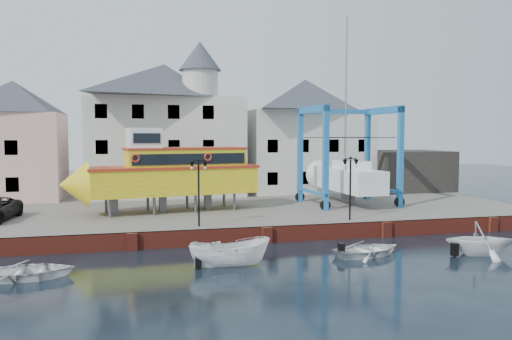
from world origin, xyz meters
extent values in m
plane|color=black|center=(0.00, 0.00, 0.00)|extent=(140.00, 140.00, 0.00)
cube|color=#635C55|center=(0.00, 11.00, 0.50)|extent=(44.00, 22.00, 1.00)
cube|color=maroon|center=(0.00, 0.12, 0.50)|extent=(44.00, 0.25, 1.00)
cube|color=maroon|center=(-8.00, -0.05, 0.50)|extent=(0.60, 0.36, 1.00)
cube|color=maroon|center=(0.00, -0.05, 0.50)|extent=(0.60, 0.36, 1.00)
cube|color=maroon|center=(8.00, -0.05, 0.50)|extent=(0.60, 0.36, 1.00)
cube|color=maroon|center=(16.00, -0.05, 0.50)|extent=(0.60, 0.36, 1.00)
cube|color=beige|center=(-18.00, 18.00, 4.75)|extent=(8.00, 7.00, 7.50)
pyramid|color=#31333C|center=(-18.00, 18.00, 9.90)|extent=(8.00, 7.00, 2.80)
cube|color=black|center=(-17.50, 14.54, 2.60)|extent=(1.00, 0.08, 1.20)
cube|color=black|center=(-17.50, 14.54, 5.60)|extent=(1.00, 0.08, 1.20)
cube|color=beige|center=(-5.00, 18.50, 5.50)|extent=(14.00, 8.00, 9.00)
pyramid|color=#31333C|center=(-5.00, 18.50, 11.60)|extent=(14.00, 8.00, 3.20)
cube|color=black|center=(-10.50, 14.54, 2.60)|extent=(1.00, 0.08, 1.20)
cube|color=black|center=(-7.50, 14.54, 2.60)|extent=(1.00, 0.08, 1.20)
cube|color=black|center=(-4.50, 14.54, 2.60)|extent=(1.00, 0.08, 1.20)
cube|color=black|center=(-1.50, 14.54, 2.60)|extent=(1.00, 0.08, 1.20)
cube|color=black|center=(-10.50, 14.54, 5.60)|extent=(1.00, 0.08, 1.20)
cube|color=black|center=(-7.50, 14.54, 5.60)|extent=(1.00, 0.08, 1.20)
cube|color=black|center=(-4.50, 14.54, 5.60)|extent=(1.00, 0.08, 1.20)
cube|color=black|center=(-1.50, 14.54, 5.60)|extent=(1.00, 0.08, 1.20)
cube|color=black|center=(-10.50, 14.54, 8.60)|extent=(1.00, 0.08, 1.20)
cube|color=black|center=(-7.50, 14.54, 8.60)|extent=(1.00, 0.08, 1.20)
cube|color=black|center=(-4.50, 14.54, 8.60)|extent=(1.00, 0.08, 1.20)
cube|color=black|center=(-1.50, 14.54, 8.60)|extent=(1.00, 0.08, 1.20)
cylinder|color=beige|center=(-2.00, 16.10, 11.20)|extent=(3.20, 3.20, 2.40)
cone|color=#31333C|center=(-2.00, 16.10, 13.70)|extent=(3.80, 3.80, 2.60)
cube|color=beige|center=(9.00, 19.00, 5.00)|extent=(12.00, 8.00, 8.00)
pyramid|color=#31333C|center=(9.00, 19.00, 10.60)|extent=(12.00, 8.00, 3.20)
cube|color=black|center=(4.50, 15.04, 2.60)|extent=(1.00, 0.08, 1.20)
cube|color=black|center=(7.50, 15.04, 2.60)|extent=(1.00, 0.08, 1.20)
cube|color=black|center=(10.50, 15.04, 2.60)|extent=(1.00, 0.08, 1.20)
cube|color=black|center=(13.50, 15.04, 2.60)|extent=(1.00, 0.08, 1.20)
cube|color=black|center=(4.50, 15.04, 5.60)|extent=(1.00, 0.08, 1.20)
cube|color=black|center=(7.50, 15.04, 5.60)|extent=(1.00, 0.08, 1.20)
cube|color=black|center=(10.50, 15.04, 5.60)|extent=(1.00, 0.08, 1.20)
cube|color=black|center=(13.50, 15.04, 5.60)|extent=(1.00, 0.08, 1.20)
cube|color=black|center=(19.00, 17.00, 3.00)|extent=(8.00, 7.00, 4.00)
cylinder|color=black|center=(-4.00, 1.20, 3.00)|extent=(0.12, 0.12, 4.00)
cube|color=black|center=(-4.00, 1.20, 5.05)|extent=(0.90, 0.06, 0.06)
sphere|color=black|center=(-4.00, 1.20, 5.12)|extent=(0.16, 0.16, 0.16)
cone|color=black|center=(-4.40, 1.20, 4.78)|extent=(0.32, 0.32, 0.45)
sphere|color=white|center=(-4.40, 1.20, 4.60)|extent=(0.18, 0.18, 0.18)
cone|color=black|center=(-3.60, 1.20, 4.78)|extent=(0.32, 0.32, 0.45)
sphere|color=white|center=(-3.60, 1.20, 4.60)|extent=(0.18, 0.18, 0.18)
cylinder|color=black|center=(6.00, 1.20, 3.00)|extent=(0.12, 0.12, 4.00)
cube|color=black|center=(6.00, 1.20, 5.05)|extent=(0.90, 0.06, 0.06)
sphere|color=black|center=(6.00, 1.20, 5.12)|extent=(0.16, 0.16, 0.16)
cone|color=black|center=(5.60, 1.20, 4.78)|extent=(0.32, 0.32, 0.45)
sphere|color=white|center=(5.60, 1.20, 4.60)|extent=(0.18, 0.18, 0.18)
cone|color=black|center=(6.40, 1.20, 4.78)|extent=(0.32, 0.32, 0.45)
sphere|color=white|center=(6.40, 1.20, 4.60)|extent=(0.18, 0.18, 0.18)
cylinder|color=#59595E|center=(-9.49, 5.82, 1.64)|extent=(0.23, 0.23, 1.29)
cylinder|color=#59595E|center=(-9.87, 8.19, 1.64)|extent=(0.23, 0.23, 1.29)
cylinder|color=#59595E|center=(-6.52, 6.30, 1.64)|extent=(0.23, 0.23, 1.29)
cylinder|color=#59595E|center=(-6.91, 8.67, 1.64)|extent=(0.23, 0.23, 1.29)
cylinder|color=#59595E|center=(-3.56, 6.78, 1.64)|extent=(0.23, 0.23, 1.29)
cylinder|color=#59595E|center=(-3.94, 9.15, 1.64)|extent=(0.23, 0.23, 1.29)
cylinder|color=#59595E|center=(-0.59, 7.26, 1.64)|extent=(0.23, 0.23, 1.29)
cylinder|color=#59595E|center=(-0.98, 9.64, 1.64)|extent=(0.23, 0.23, 1.29)
cube|color=#59595E|center=(-9.26, 7.07, 1.64)|extent=(0.58, 0.51, 1.29)
cube|color=#59595E|center=(-5.87, 7.62, 1.64)|extent=(0.58, 0.51, 1.29)
cube|color=#59595E|center=(-2.48, 8.17, 1.64)|extent=(0.58, 0.51, 1.29)
cube|color=gold|center=(-5.02, 7.76, 3.23)|extent=(12.38, 5.15, 1.89)
cone|color=gold|center=(-11.88, 6.65, 3.23)|extent=(2.39, 3.52, 3.26)
cube|color=#AE2E18|center=(-5.02, 7.76, 4.26)|extent=(12.66, 5.32, 0.19)
cube|color=gold|center=(-4.18, 7.90, 4.86)|extent=(8.94, 4.26, 1.37)
cube|color=black|center=(-3.94, 6.43, 4.90)|extent=(8.14, 1.38, 0.77)
cube|color=black|center=(-4.41, 9.37, 4.90)|extent=(8.14, 1.38, 0.77)
cube|color=#AE2E18|center=(-4.18, 7.90, 5.63)|extent=(9.12, 4.37, 0.15)
cube|color=white|center=(-7.14, 7.42, 6.33)|extent=(2.56, 2.56, 1.56)
cube|color=black|center=(-6.96, 6.29, 6.40)|extent=(1.86, 0.36, 0.69)
torus|color=#AE2E18|center=(-7.74, 5.76, 5.03)|extent=(0.61, 0.21, 0.60)
torus|color=#AE2E18|center=(-2.66, 6.59, 5.03)|extent=(0.61, 0.21, 0.60)
cube|color=#1B5EA9|center=(5.97, 5.55, 4.91)|extent=(0.41, 0.41, 7.82)
cylinder|color=black|center=(5.97, 5.55, 1.39)|extent=(0.79, 0.32, 0.78)
cube|color=#1B5EA9|center=(5.71, 10.74, 4.91)|extent=(0.41, 0.41, 7.82)
cylinder|color=black|center=(5.71, 10.74, 1.39)|extent=(0.79, 0.32, 0.78)
cube|color=#1B5EA9|center=(12.27, 5.87, 4.91)|extent=(0.41, 0.41, 7.82)
cylinder|color=black|center=(12.27, 5.87, 1.39)|extent=(0.79, 0.32, 0.78)
cube|color=#1B5EA9|center=(12.01, 11.05, 4.91)|extent=(0.41, 0.41, 7.82)
cylinder|color=black|center=(12.01, 11.05, 1.39)|extent=(0.79, 0.32, 0.78)
cube|color=#1B5EA9|center=(5.84, 8.15, 8.62)|extent=(0.67, 5.60, 0.55)
cube|color=#1B5EA9|center=(5.84, 8.15, 2.12)|extent=(0.55, 5.59, 0.23)
cube|color=#1B5EA9|center=(12.14, 8.46, 8.62)|extent=(0.67, 5.60, 0.55)
cube|color=#1B5EA9|center=(12.14, 8.46, 2.12)|extent=(0.55, 5.59, 0.23)
cube|color=#1B5EA9|center=(8.86, 10.90, 8.62)|extent=(6.71, 0.72, 0.39)
cube|color=white|center=(8.99, 8.30, 3.01)|extent=(2.98, 8.49, 1.79)
cone|color=white|center=(8.74, 13.26, 3.01)|extent=(2.65, 1.91, 2.57)
cube|color=#59595E|center=(8.99, 8.30, 1.73)|extent=(0.37, 2.02, 0.78)
cube|color=white|center=(9.02, 7.75, 4.24)|extent=(1.95, 3.43, 0.67)
cylinder|color=#99999E|center=(8.96, 8.86, 10.04)|extent=(0.17, 0.17, 12.28)
cube|color=black|center=(9.09, 6.30, 6.41)|extent=(6.10, 0.42, 0.05)
cube|color=black|center=(8.89, 10.31, 6.41)|extent=(6.10, 0.42, 0.05)
imported|color=white|center=(-3.18, -4.81, 0.00)|extent=(4.19, 1.80, 1.59)
imported|color=white|center=(4.65, -4.28, 0.00)|extent=(4.56, 3.68, 0.84)
imported|color=white|center=(10.67, -5.67, 0.00)|extent=(4.41, 4.04, 1.97)
imported|color=white|center=(-12.72, -4.70, 0.00)|extent=(4.38, 3.19, 0.89)
camera|label=1|loc=(-7.66, -29.12, 6.60)|focal=35.00mm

